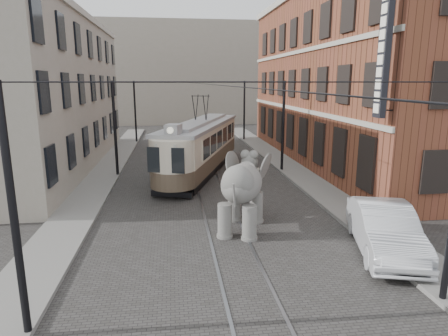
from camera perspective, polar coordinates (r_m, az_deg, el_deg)
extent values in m
plane|color=#3B3937|center=(19.73, -1.34, -4.92)|extent=(120.00, 120.00, 0.00)
cube|color=slate|center=(21.19, 15.05, -3.91)|extent=(2.00, 60.00, 0.15)
cube|color=slate|center=(20.11, -20.17, -5.16)|extent=(2.00, 60.00, 0.15)
cube|color=brown|center=(30.61, 18.01, 12.15)|extent=(8.00, 26.00, 12.00)
cube|color=gray|center=(30.08, -25.33, 9.65)|extent=(7.00, 24.00, 10.00)
cube|color=gray|center=(58.74, -5.79, 13.63)|extent=(28.00, 10.00, 14.00)
imported|color=#BCBDC1|center=(14.97, 22.60, -8.28)|extent=(3.17, 5.51, 1.72)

